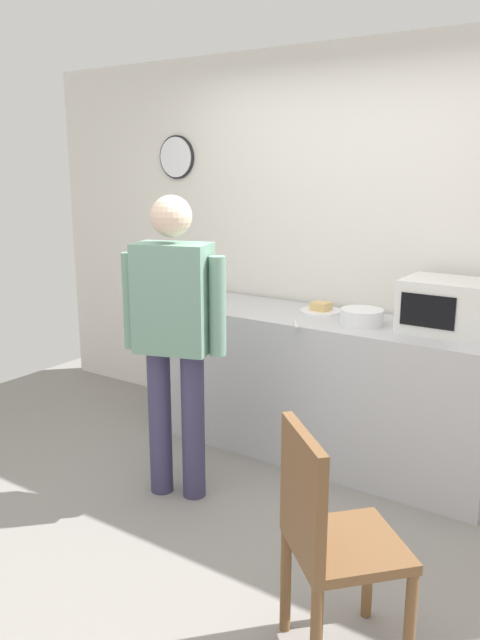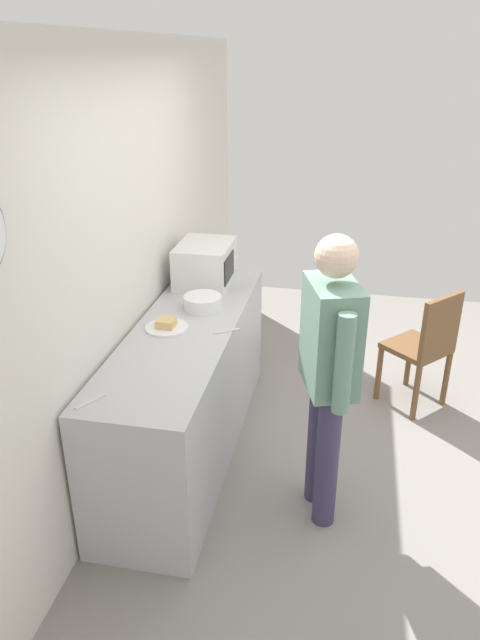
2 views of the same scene
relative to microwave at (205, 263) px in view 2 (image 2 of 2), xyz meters
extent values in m
plane|color=gray|center=(-0.68, -1.28, -1.08)|extent=(6.00, 6.00, 0.00)
cube|color=silver|center=(-0.68, 0.32, 0.22)|extent=(5.40, 0.10, 2.60)
cube|color=#B7B7BC|center=(-0.76, -0.06, -0.61)|extent=(2.19, 0.62, 0.93)
cube|color=silver|center=(0.00, 0.00, 0.00)|extent=(0.50, 0.38, 0.30)
cube|color=black|center=(-0.06, -0.19, 0.00)|extent=(0.30, 0.01, 0.18)
cylinder|color=white|center=(-0.82, 0.04, -0.14)|extent=(0.27, 0.27, 0.01)
cube|color=#DEB46D|center=(-0.82, 0.04, -0.11)|extent=(0.11, 0.11, 0.05)
cylinder|color=white|center=(-0.48, -0.10, -0.10)|extent=(0.25, 0.25, 0.09)
cube|color=silver|center=(-1.70, 0.16, -0.15)|extent=(0.16, 0.10, 0.01)
cube|color=silver|center=(-0.79, -0.33, -0.15)|extent=(0.11, 0.15, 0.01)
cylinder|color=#3A3558|center=(-1.09, -0.95, -0.65)|extent=(0.13, 0.13, 0.85)
cylinder|color=#3A3558|center=(-1.28, -1.01, -0.65)|extent=(0.13, 0.13, 0.85)
cube|color=gray|center=(-1.19, -0.98, 0.08)|extent=(0.45, 0.35, 0.59)
cylinder|color=gray|center=(-0.95, -0.90, 0.05)|extent=(0.09, 0.09, 0.53)
cylinder|color=gray|center=(-1.43, -1.05, 0.05)|extent=(0.09, 0.09, 0.53)
sphere|color=beige|center=(-1.19, -0.98, 0.51)|extent=(0.22, 0.22, 0.22)
cylinder|color=brown|center=(0.39, -1.57, -0.85)|extent=(0.04, 0.04, 0.45)
cylinder|color=brown|center=(0.13, -1.33, -0.85)|extent=(0.04, 0.04, 0.45)
cylinder|color=brown|center=(0.15, -1.84, -0.85)|extent=(0.04, 0.04, 0.45)
cylinder|color=brown|center=(-0.11, -1.59, -0.85)|extent=(0.04, 0.04, 0.45)
cube|color=brown|center=(0.14, -1.58, -0.61)|extent=(0.57, 0.57, 0.04)
cube|color=brown|center=(0.01, -1.72, -0.36)|extent=(0.32, 0.30, 0.45)
camera|label=1|loc=(0.98, -3.53, 0.77)|focal=35.57mm
camera|label=2|loc=(-3.97, -1.05, 1.43)|focal=33.01mm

